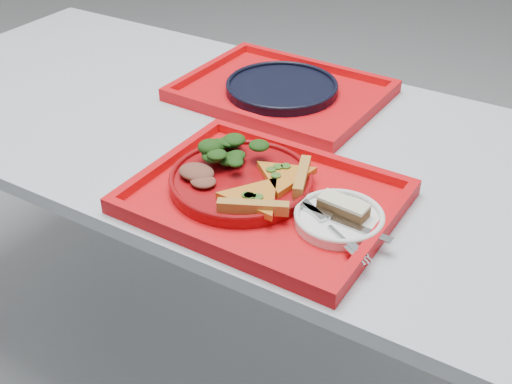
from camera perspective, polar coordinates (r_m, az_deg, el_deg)
ground at (r=1.89m, az=-3.64°, el=-13.98°), size 10.00×10.00×0.00m
table at (r=1.46m, az=-4.59°, el=3.98°), size 1.60×0.80×0.75m
tray_main at (r=1.14m, az=0.74°, el=-0.76°), size 0.45×0.35×0.01m
tray_far at (r=1.52m, az=2.30°, el=8.70°), size 0.46×0.36×0.01m
dinner_plate at (r=1.16m, az=-1.33°, el=0.89°), size 0.26×0.26×0.02m
side_plate at (r=1.08m, az=7.38°, el=-2.48°), size 0.15×0.15×0.01m
navy_plate at (r=1.51m, az=2.31°, el=9.17°), size 0.26×0.26×0.02m
pizza_slice_a at (r=1.09m, az=-0.09°, el=-0.32°), size 0.17×0.17×0.02m
pizza_slice_b at (r=1.15m, az=2.51°, el=1.59°), size 0.16×0.15×0.02m
salad_heap at (r=1.19m, az=-2.05°, el=3.76°), size 0.10×0.09×0.05m
meat_portion at (r=1.16m, az=-5.31°, el=1.78°), size 0.07×0.05×0.02m
dessert_bar at (r=1.08m, az=7.77°, el=-1.29°), size 0.09×0.04×0.02m
knife at (r=1.06m, az=7.51°, el=-2.52°), size 0.19×0.03×0.01m
fork at (r=1.05m, az=6.47°, el=-2.94°), size 0.17×0.11×0.01m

